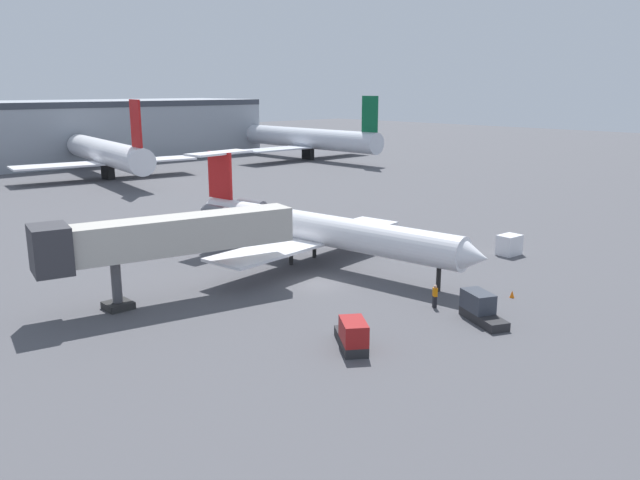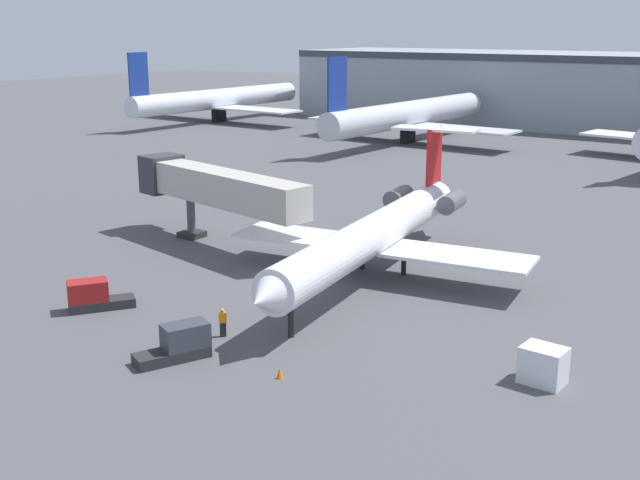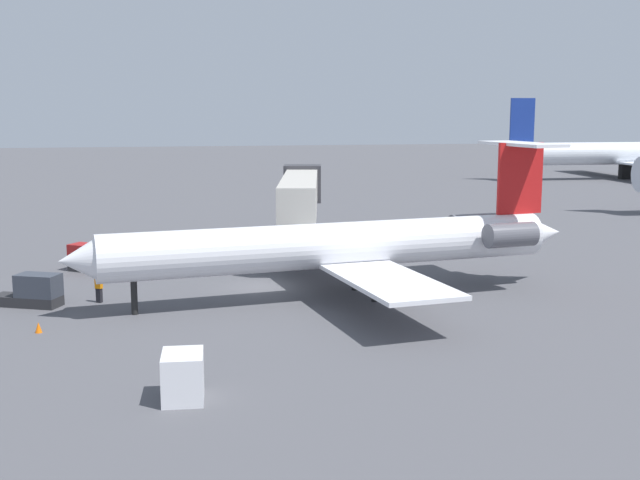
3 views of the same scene
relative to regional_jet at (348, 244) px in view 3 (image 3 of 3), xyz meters
name	(u,v)px [view 3 (image 3 of 3)]	position (x,y,z in m)	size (l,w,h in m)	color
ground_plane	(261,287)	(-3.85, -4.78, -3.33)	(400.00, 400.00, 0.10)	#4C4C51
regional_jet	(348,244)	(0.00, 0.00, 0.00)	(21.97, 31.62, 9.15)	white
jet_bridge	(300,193)	(-15.25, -0.14, 1.50)	(18.87, 6.67, 6.47)	#B7B2A8
ground_crew_marshaller	(99,288)	(-1.58, -14.66, -2.42)	(0.44, 0.48, 1.69)	black
baggage_tug_lead	(33,292)	(-1.42, -18.30, -2.44)	(2.93, 4.22, 1.90)	#262628
baggage_tug_trailing	(91,260)	(-11.14, -15.78, -2.44)	(3.43, 4.08, 1.90)	#262628
cargo_container_uld	(183,377)	(15.48, -10.37, -2.34)	(2.21, 1.74, 1.88)	silver
traffic_cone_near	(38,327)	(4.42, -17.26, -3.01)	(0.36, 0.36, 0.55)	orange
parked_airliner_west_end	(628,154)	(-71.23, 64.19, 0.82)	(34.93, 41.44, 13.01)	silver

